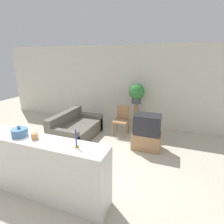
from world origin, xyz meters
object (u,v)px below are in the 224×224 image
object	(u,v)px
couch	(76,129)
television	(147,124)
potted_plant	(137,92)
wooden_chair	(122,119)
decorative_bowl	(20,132)

from	to	relation	value
couch	television	bearing A→B (deg)	2.43
television	potted_plant	size ratio (longest dim) A/B	1.07
wooden_chair	decorative_bowl	size ratio (longest dim) A/B	3.45
couch	television	distance (m)	2.12
decorative_bowl	couch	bearing A→B (deg)	98.43
couch	television	world-z (taller)	television
couch	decorative_bowl	size ratio (longest dim) A/B	6.26
television	potted_plant	distance (m)	1.33
television	decorative_bowl	size ratio (longest dim) A/B	2.56
potted_plant	television	bearing A→B (deg)	-63.22
couch	decorative_bowl	distance (m)	2.34
couch	potted_plant	world-z (taller)	potted_plant
wooden_chair	decorative_bowl	distance (m)	3.11
wooden_chair	decorative_bowl	world-z (taller)	decorative_bowl
wooden_chair	television	bearing A→B (deg)	-37.16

